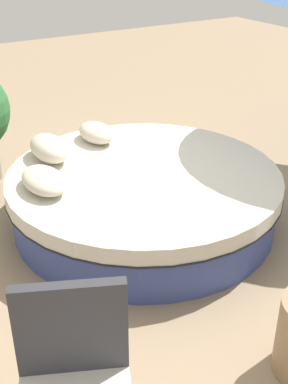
{
  "coord_description": "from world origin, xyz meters",
  "views": [
    {
      "loc": [
        -3.29,
        2.03,
        2.37
      ],
      "look_at": [
        0.0,
        0.0,
        0.29
      ],
      "focal_mm": 47.12,
      "sensor_mm": 36.0,
      "label": 1
    }
  ],
  "objects_px": {
    "round_bed": "(144,196)",
    "throw_pillow_0": "(96,133)",
    "throw_pillow_1": "(49,148)",
    "patio_chair": "(74,375)",
    "throw_pillow_2": "(44,180)"
  },
  "relations": [
    {
      "from": "round_bed",
      "to": "patio_chair",
      "type": "relative_size",
      "value": 2.4
    },
    {
      "from": "patio_chair",
      "to": "throw_pillow_1",
      "type": "bearing_deg",
      "value": -85.25
    },
    {
      "from": "throw_pillow_0",
      "to": "patio_chair",
      "type": "height_order",
      "value": "patio_chair"
    },
    {
      "from": "throw_pillow_2",
      "to": "patio_chair",
      "type": "distance_m",
      "value": 1.99
    },
    {
      "from": "round_bed",
      "to": "throw_pillow_2",
      "type": "bearing_deg",
      "value": 79.71
    },
    {
      "from": "round_bed",
      "to": "throw_pillow_0",
      "type": "xyz_separation_m",
      "value": [
        0.83,
        0.03,
        0.33
      ]
    },
    {
      "from": "throw_pillow_1",
      "to": "throw_pillow_0",
      "type": "bearing_deg",
      "value": -73.81
    },
    {
      "from": "throw_pillow_2",
      "to": "patio_chair",
      "type": "height_order",
      "value": "patio_chair"
    },
    {
      "from": "throw_pillow_1",
      "to": "patio_chair",
      "type": "height_order",
      "value": "patio_chair"
    },
    {
      "from": "round_bed",
      "to": "patio_chair",
      "type": "bearing_deg",
      "value": 140.27
    },
    {
      "from": "throw_pillow_1",
      "to": "throw_pillow_2",
      "type": "distance_m",
      "value": 0.58
    },
    {
      "from": "patio_chair",
      "to": "throw_pillow_2",
      "type": "bearing_deg",
      "value": -83.29
    },
    {
      "from": "round_bed",
      "to": "throw_pillow_0",
      "type": "bearing_deg",
      "value": 2.28
    },
    {
      "from": "throw_pillow_1",
      "to": "patio_chair",
      "type": "distance_m",
      "value": 2.56
    },
    {
      "from": "throw_pillow_0",
      "to": "round_bed",
      "type": "bearing_deg",
      "value": -177.72
    }
  ]
}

